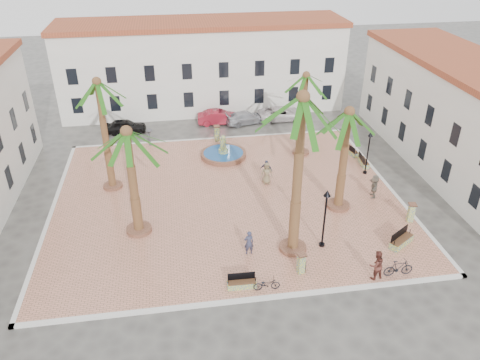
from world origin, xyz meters
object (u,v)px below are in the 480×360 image
at_px(palm_e, 348,124).
at_px(cyclist_b, 376,265).
at_px(car_red, 219,117).
at_px(palm_ne, 306,85).
at_px(pedestrian_fountain_b, 266,170).
at_px(car_silver, 246,118).
at_px(bicycle_b, 398,268).
at_px(pedestrian_north, 150,137).
at_px(bench_s, 242,284).
at_px(litter_bin, 303,267).
at_px(bollard_se, 301,263).
at_px(bicycle_a, 267,284).
at_px(bench_ne, 351,151).
at_px(car_white, 282,114).
at_px(palm_nw, 98,93).
at_px(bollard_e, 411,212).
at_px(palm_s, 302,115).
at_px(fountain, 223,154).
at_px(lamppost_e, 369,146).
at_px(palm_sw, 128,145).
at_px(bollard_n, 217,133).
at_px(cyclist_a, 249,243).
at_px(bench_e, 363,162).
at_px(lamppost_s, 326,209).
at_px(pedestrian_fountain_a, 267,173).
at_px(car_black, 125,126).
at_px(pedestrian_east, 374,186).
at_px(bench_se, 401,241).

xyz_separation_m(palm_e, cyclist_b, (-0.46, -7.84, -5.67)).
bearing_deg(car_red, palm_ne, -139.99).
height_order(pedestrian_fountain_b, car_silver, pedestrian_fountain_b).
xyz_separation_m(bicycle_b, pedestrian_north, (-14.93, 20.80, 0.28)).
bearing_deg(car_red, bench_s, 178.19).
relative_size(litter_bin, bicycle_b, 0.40).
bearing_deg(bollard_se, litter_bin, 14.33).
distance_m(cyclist_b, car_silver, 25.17).
bearing_deg(pedestrian_north, bicycle_a, -164.78).
relative_size(bench_ne, car_silver, 0.41).
bearing_deg(pedestrian_fountain_b, car_white, 100.90).
relative_size(palm_nw, bench_s, 5.24).
height_order(palm_ne, car_red, palm_ne).
relative_size(palm_e, bollard_e, 5.55).
distance_m(palm_s, cyclist_b, 9.93).
xyz_separation_m(fountain, bench_s, (-1.02, -16.92, -0.03)).
bearing_deg(palm_s, car_white, 78.58).
height_order(lamppost_e, litter_bin, lamppost_e).
bearing_deg(palm_s, pedestrian_fountain_b, 89.28).
bearing_deg(bicycle_b, lamppost_e, -13.08).
distance_m(palm_sw, car_red, 20.65).
bearing_deg(bollard_n, cyclist_a, -89.66).
bearing_deg(cyclist_b, bench_e, -117.58).
relative_size(cyclist_b, car_white, 0.39).
bearing_deg(lamppost_s, palm_nw, 145.12).
xyz_separation_m(palm_e, cyclist_a, (-7.50, -4.42, -5.78)).
bearing_deg(pedestrian_north, cyclist_a, -162.81).
bearing_deg(fountain, cyclist_a, -90.36).
relative_size(bench_s, litter_bin, 2.35).
bearing_deg(cyclist_a, bollard_n, -94.46).
distance_m(pedestrian_fountain_b, car_white, 13.34).
relative_size(palm_sw, litter_bin, 10.71).
bearing_deg(palm_ne, bollard_se, -105.37).
distance_m(palm_e, pedestrian_fountain_b, 8.75).
height_order(bench_ne, car_red, car_red).
height_order(pedestrian_fountain_a, car_silver, pedestrian_fountain_a).
height_order(palm_nw, bench_s, palm_nw).
distance_m(cyclist_b, car_black, 29.15).
distance_m(pedestrian_fountain_b, pedestrian_east, 8.55).
distance_m(fountain, palm_ne, 9.37).
relative_size(lamppost_s, bollard_se, 3.04).
bearing_deg(cyclist_a, bench_se, 171.56).
distance_m(palm_s, pedestrian_fountain_b, 12.51).
xyz_separation_m(palm_sw, pedestrian_east, (17.68, 1.81, -5.61)).
height_order(lamppost_e, bicycle_a, lamppost_e).
bearing_deg(bollard_se, car_silver, 88.58).
distance_m(pedestrian_fountain_a, pedestrian_north, 12.80).
bearing_deg(bicycle_a, bollard_se, -62.38).
xyz_separation_m(bench_e, bicycle_b, (-3.39, -13.91, 0.30)).
bearing_deg(cyclist_a, lamppost_e, -146.59).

